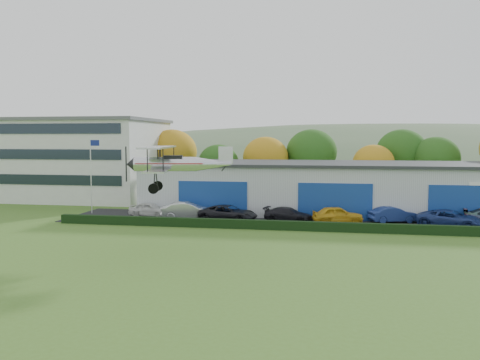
% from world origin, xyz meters
% --- Properties ---
extents(ground, '(300.00, 300.00, 0.00)m').
position_xyz_m(ground, '(0.00, 0.00, 0.00)').
color(ground, '#456A21').
rests_on(ground, ground).
extents(apron, '(48.00, 9.00, 0.05)m').
position_xyz_m(apron, '(3.00, 21.00, 0.03)').
color(apron, black).
rests_on(apron, ground).
extents(hedge, '(46.00, 0.60, 0.80)m').
position_xyz_m(hedge, '(3.00, 16.20, 0.40)').
color(hedge, black).
rests_on(hedge, ground).
extents(hangar, '(40.60, 12.60, 5.30)m').
position_xyz_m(hangar, '(5.00, 27.98, 2.66)').
color(hangar, '#B2B7BC').
rests_on(hangar, ground).
extents(office_block, '(20.60, 15.60, 10.40)m').
position_xyz_m(office_block, '(-28.00, 35.00, 5.21)').
color(office_block, silver).
rests_on(office_block, ground).
extents(flagpole, '(1.05, 0.10, 8.00)m').
position_xyz_m(flagpole, '(-19.88, 22.00, 4.78)').
color(flagpole, silver).
rests_on(flagpole, ground).
extents(tree_belt, '(75.70, 13.22, 10.12)m').
position_xyz_m(tree_belt, '(0.85, 40.62, 5.61)').
color(tree_belt, '#3D2614').
rests_on(tree_belt, ground).
extents(distant_hills, '(430.00, 196.00, 56.00)m').
position_xyz_m(distant_hills, '(-4.38, 140.00, -13.05)').
color(distant_hills, '#4C6642').
rests_on(distant_hills, ground).
extents(car_0, '(4.34, 2.15, 1.42)m').
position_xyz_m(car_0, '(-13.29, 21.08, 0.76)').
color(car_0, silver).
rests_on(car_0, apron).
extents(car_1, '(5.32, 2.68, 1.67)m').
position_xyz_m(car_1, '(-8.99, 19.93, 0.89)').
color(car_1, silver).
rests_on(car_1, apron).
extents(car_2, '(5.89, 3.40, 1.54)m').
position_xyz_m(car_2, '(-4.86, 19.36, 0.82)').
color(car_2, black).
rests_on(car_2, apron).
extents(car_3, '(4.89, 2.75, 1.34)m').
position_xyz_m(car_3, '(0.70, 20.39, 0.72)').
color(car_3, black).
rests_on(car_3, apron).
extents(car_4, '(4.92, 2.87, 1.57)m').
position_xyz_m(car_4, '(5.26, 20.26, 0.84)').
color(car_4, gold).
rests_on(car_4, apron).
extents(car_5, '(4.74, 2.98, 1.47)m').
position_xyz_m(car_5, '(10.36, 21.58, 0.79)').
color(car_5, navy).
rests_on(car_5, apron).
extents(car_6, '(6.09, 4.32, 1.54)m').
position_xyz_m(car_6, '(14.99, 19.78, 0.82)').
color(car_6, navy).
rests_on(car_6, apron).
extents(biplane, '(7.36, 8.40, 3.12)m').
position_xyz_m(biplane, '(-5.93, 6.31, 6.22)').
color(biplane, silver).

